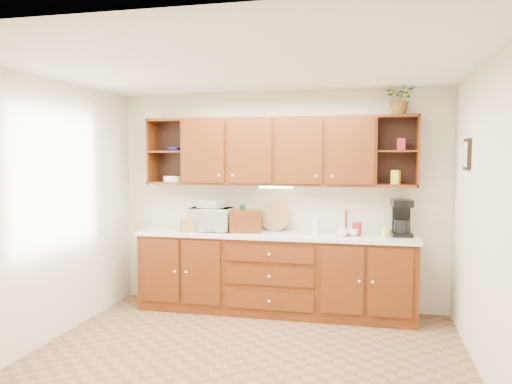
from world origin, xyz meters
The scene contains 26 objects.
floor centered at (0.00, 0.00, 0.00)m, with size 4.00×4.00×0.00m, color brown.
ceiling centered at (0.00, 0.00, 2.60)m, with size 4.00×4.00×0.00m, color white.
back_wall centered at (0.00, 1.75, 1.30)m, with size 4.00×4.00×0.00m, color beige.
left_wall centered at (-2.00, 0.00, 1.30)m, with size 3.50×3.50×0.00m, color beige.
right_wall centered at (2.00, 0.00, 1.30)m, with size 3.50×3.50×0.00m, color beige.
base_cabinets centered at (0.00, 1.45, 0.45)m, with size 3.20×0.60×0.90m, color #371806.
countertop centered at (0.00, 1.44, 0.92)m, with size 3.24×0.64×0.04m, color silver.
upper_cabinets centered at (0.01, 1.59, 1.89)m, with size 3.20×0.33×0.80m.
undercabinet_light centered at (0.00, 1.53, 1.47)m, with size 0.40×0.05×0.03m, color white.
framed_picture centered at (1.98, 0.90, 1.85)m, with size 0.03×0.24×0.30m, color black.
wicker_basket centered at (-1.02, 1.34, 1.01)m, with size 0.22×0.22×0.15m, color olive.
microwave centered at (-0.78, 1.45, 1.08)m, with size 0.50×0.34×0.28m, color silver.
towel_stack centered at (-0.78, 1.45, 1.26)m, with size 0.27×0.20×0.08m, color #C6C35D.
wine_bottle centered at (-0.39, 1.47, 1.10)m, with size 0.07×0.07×0.32m, color black.
woven_tray centered at (-0.03, 1.61, 0.95)m, with size 0.36×0.36×0.02m, color olive.
bread_box centered at (-0.34, 1.43, 1.07)m, with size 0.37×0.23×0.26m, color #371806.
mug_tree centered at (0.82, 1.42, 0.99)m, with size 0.23×0.25×0.29m.
canister_red centered at (0.94, 1.48, 1.01)m, with size 0.11×0.11×0.14m, color maroon.
canister_white centered at (0.48, 1.46, 1.03)m, with size 0.08×0.08×0.19m, color white.
canister_yellow centered at (1.25, 1.44, 0.99)m, with size 0.09×0.09×0.11m, color gold.
coffee_maker centered at (1.43, 1.57, 1.14)m, with size 0.24×0.30×0.41m.
bowl_stack centered at (-1.28, 1.57, 1.92)m, with size 0.18×0.18×0.04m, color navy.
plate_stack centered at (-1.32, 1.57, 1.56)m, with size 0.22×0.22×0.07m, color white.
pantry_box_yellow centered at (1.36, 1.58, 1.60)m, with size 0.09×0.07×0.16m, color gold.
pantry_box_red centered at (1.41, 1.55, 1.96)m, with size 0.09×0.08×0.13m, color maroon.
potted_plant centered at (1.39, 1.54, 2.47)m, with size 0.33×0.28×0.36m, color #999999.
Camera 1 is at (1.07, -4.23, 1.82)m, focal length 35.00 mm.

